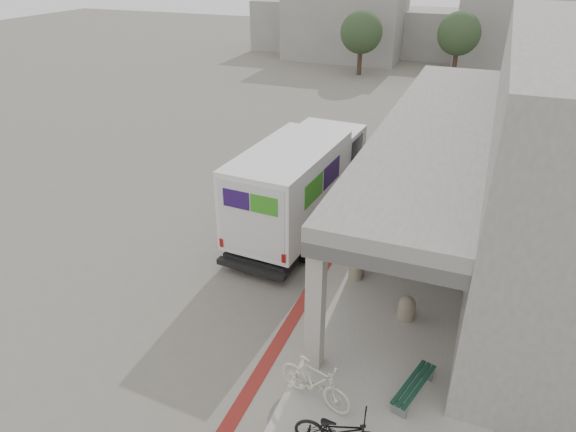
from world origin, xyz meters
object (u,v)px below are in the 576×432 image
at_px(fedex_truck, 301,182).
at_px(bicycle_black, 339,430).
at_px(bicycle_cream, 315,382).
at_px(bench, 414,387).
at_px(utility_cabinet, 456,264).

height_order(fedex_truck, bicycle_black, fedex_truck).
bearing_deg(bicycle_cream, fedex_truck, 39.08).
relative_size(bicycle_black, bicycle_cream, 0.97).
bearing_deg(fedex_truck, bench, -48.59).
xyz_separation_m(fedex_truck, bicycle_black, (3.95, -8.47, -1.15)).
distance_m(utility_cabinet, bicycle_cream, 6.44).
distance_m(fedex_truck, bench, 8.46).
distance_m(fedex_truck, bicycle_cream, 8.22).
bearing_deg(bicycle_black, bench, -40.27).
xyz_separation_m(fedex_truck, bench, (5.11, -6.61, -1.35)).
bearing_deg(fedex_truck, bicycle_cream, -63.69).
relative_size(bench, bicycle_black, 0.91).
xyz_separation_m(bench, utility_cabinet, (0.38, 5.07, 0.23)).
bearing_deg(fedex_truck, utility_cabinet, -11.91).
bearing_deg(fedex_truck, bicycle_black, -61.32).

